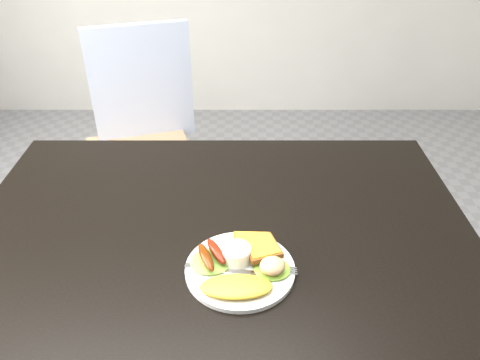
% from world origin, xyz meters
% --- Properties ---
extents(dining_table, '(1.20, 0.80, 0.04)m').
position_xyz_m(dining_table, '(0.00, 0.00, 0.73)').
color(dining_table, black).
rests_on(dining_table, ground).
extents(dining_chair, '(0.53, 0.53, 0.05)m').
position_xyz_m(dining_chair, '(-0.37, 0.78, 0.45)').
color(dining_chair, '#A87E5B').
rests_on(dining_chair, ground).
extents(person, '(0.53, 0.35, 1.46)m').
position_xyz_m(person, '(-0.32, 0.53, 0.73)').
color(person, navy).
rests_on(person, ground).
extents(plate, '(0.23, 0.23, 0.01)m').
position_xyz_m(plate, '(0.05, -0.17, 0.76)').
color(plate, white).
rests_on(plate, dining_table).
extents(lettuce_left, '(0.10, 0.10, 0.01)m').
position_xyz_m(lettuce_left, '(-0.01, -0.16, 0.77)').
color(lettuce_left, '#659E3C').
rests_on(lettuce_left, plate).
extents(lettuce_right, '(0.09, 0.09, 0.01)m').
position_xyz_m(lettuce_right, '(0.11, -0.18, 0.77)').
color(lettuce_right, '#5F9827').
rests_on(lettuce_right, plate).
extents(omelette, '(0.15, 0.07, 0.02)m').
position_xyz_m(omelette, '(0.04, -0.24, 0.77)').
color(omelette, gold).
rests_on(omelette, plate).
extents(sausage_a, '(0.05, 0.09, 0.02)m').
position_xyz_m(sausage_a, '(-0.02, -0.17, 0.78)').
color(sausage_a, '#631D00').
rests_on(sausage_a, lettuce_left).
extents(sausage_b, '(0.06, 0.09, 0.02)m').
position_xyz_m(sausage_b, '(-0.00, -0.15, 0.78)').
color(sausage_b, maroon).
rests_on(sausage_b, lettuce_left).
extents(ramekin, '(0.07, 0.07, 0.04)m').
position_xyz_m(ramekin, '(0.04, -0.15, 0.78)').
color(ramekin, white).
rests_on(ramekin, plate).
extents(toast_a, '(0.09, 0.09, 0.01)m').
position_xyz_m(toast_a, '(0.07, -0.12, 0.77)').
color(toast_a, '#896018').
rests_on(toast_a, plate).
extents(toast_b, '(0.09, 0.09, 0.01)m').
position_xyz_m(toast_b, '(0.09, -0.14, 0.78)').
color(toast_b, brown).
rests_on(toast_b, toast_a).
extents(potato_salad, '(0.07, 0.07, 0.03)m').
position_xyz_m(potato_salad, '(0.11, -0.19, 0.79)').
color(potato_salad, beige).
rests_on(potato_salad, lettuce_right).
extents(fork, '(0.17, 0.04, 0.00)m').
position_xyz_m(fork, '(0.02, -0.19, 0.76)').
color(fork, '#ADAFB7').
rests_on(fork, plate).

